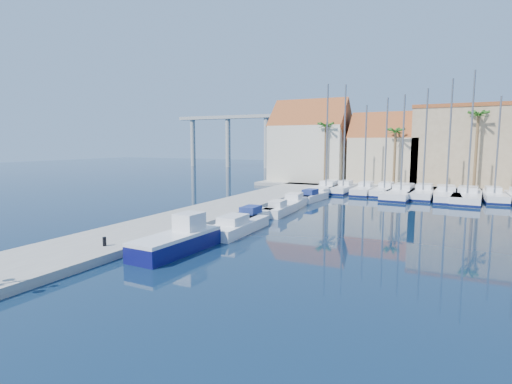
# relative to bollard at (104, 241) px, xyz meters

# --- Properties ---
(ground) EXTENTS (260.00, 260.00, 0.00)m
(ground) POSITION_rel_bollard_xyz_m (7.55, -0.18, -0.78)
(ground) COLOR black
(ground) RESTS_ON ground
(quay_west) EXTENTS (6.00, 77.00, 0.50)m
(quay_west) POSITION_rel_bollard_xyz_m (-1.45, 13.32, -0.53)
(quay_west) COLOR gray
(quay_west) RESTS_ON ground
(shore_north) EXTENTS (54.00, 16.00, 0.50)m
(shore_north) POSITION_rel_bollard_xyz_m (17.55, 47.82, -0.53)
(shore_north) COLOR gray
(shore_north) RESTS_ON ground
(bollard) EXTENTS (0.22, 0.22, 0.56)m
(bollard) POSITION_rel_bollard_xyz_m (0.00, 0.00, 0.00)
(bollard) COLOR black
(bollard) RESTS_ON quay_west
(fishing_boat) EXTENTS (2.49, 6.61, 2.28)m
(fishing_boat) POSITION_rel_bollard_xyz_m (3.74, 2.35, -0.02)
(fishing_boat) COLOR #0E0F51
(fishing_boat) RESTS_ON ground
(motorboat_west_0) EXTENTS (2.33, 6.94, 1.40)m
(motorboat_west_0) POSITION_rel_bollard_xyz_m (4.38, 8.71, -0.27)
(motorboat_west_0) COLOR white
(motorboat_west_0) RESTS_ON ground
(motorboat_west_1) EXTENTS (1.98, 5.72, 1.40)m
(motorboat_west_1) POSITION_rel_bollard_xyz_m (3.59, 13.08, -0.27)
(motorboat_west_1) COLOR white
(motorboat_west_1) RESTS_ON ground
(motorboat_west_2) EXTENTS (1.84, 5.34, 1.40)m
(motorboat_west_2) POSITION_rel_bollard_xyz_m (4.29, 17.29, -0.27)
(motorboat_west_2) COLOR white
(motorboat_west_2) RESTS_ON ground
(motorboat_west_3) EXTENTS (2.64, 6.59, 1.40)m
(motorboat_west_3) POSITION_rel_bollard_xyz_m (3.74, 23.11, -0.27)
(motorboat_west_3) COLOR white
(motorboat_west_3) RESTS_ON ground
(motorboat_west_4) EXTENTS (2.40, 5.91, 1.40)m
(motorboat_west_4) POSITION_rel_bollard_xyz_m (4.20, 27.41, -0.27)
(motorboat_west_4) COLOR white
(motorboat_west_4) RESTS_ON ground
(sailboat_0) EXTENTS (3.33, 10.37, 14.43)m
(sailboat_0) POSITION_rel_bollard_xyz_m (3.72, 35.63, -0.17)
(sailboat_0) COLOR white
(sailboat_0) RESTS_ON ground
(sailboat_1) EXTENTS (2.47, 8.24, 14.40)m
(sailboat_1) POSITION_rel_bollard_xyz_m (5.74, 36.78, -0.12)
(sailboat_1) COLOR white
(sailboat_1) RESTS_ON ground
(sailboat_2) EXTENTS (2.32, 8.47, 11.57)m
(sailboat_2) POSITION_rel_bollard_xyz_m (8.61, 36.36, -0.18)
(sailboat_2) COLOR white
(sailboat_2) RESTS_ON ground
(sailboat_3) EXTENTS (2.67, 8.70, 12.41)m
(sailboat_3) POSITION_rel_bollard_xyz_m (11.16, 36.60, -0.17)
(sailboat_3) COLOR white
(sailboat_3) RESTS_ON ground
(sailboat_4) EXTENTS (3.94, 11.71, 12.51)m
(sailboat_4) POSITION_rel_bollard_xyz_m (13.38, 35.06, -0.21)
(sailboat_4) COLOR white
(sailboat_4) RESTS_ON ground
(sailboat_5) EXTENTS (3.18, 10.10, 13.23)m
(sailboat_5) POSITION_rel_bollard_xyz_m (15.81, 36.28, -0.19)
(sailboat_5) COLOR white
(sailboat_5) RESTS_ON ground
(sailboat_6) EXTENTS (3.30, 11.04, 14.06)m
(sailboat_6) POSITION_rel_bollard_xyz_m (18.39, 35.27, -0.19)
(sailboat_6) COLOR white
(sailboat_6) RESTS_ON ground
(sailboat_7) EXTENTS (3.83, 11.52, 14.80)m
(sailboat_7) POSITION_rel_bollard_xyz_m (20.63, 35.04, -0.19)
(sailboat_7) COLOR white
(sailboat_7) RESTS_ON ground
(sailboat_8) EXTENTS (2.55, 8.64, 12.00)m
(sailboat_8) POSITION_rel_bollard_xyz_m (23.40, 36.55, -0.18)
(sailboat_8) COLOR white
(sailboat_8) RESTS_ON ground
(building_0) EXTENTS (12.30, 9.00, 13.50)m
(building_0) POSITION_rel_bollard_xyz_m (-2.45, 46.82, 5.74)
(building_0) COLOR beige
(building_0) RESTS_ON shore_north
(building_1) EXTENTS (10.30, 8.00, 11.00)m
(building_1) POSITION_rel_bollard_xyz_m (9.55, 46.82, 4.52)
(building_1) COLOR #CCB390
(building_1) RESTS_ON shore_north
(building_2) EXTENTS (14.20, 10.20, 11.50)m
(building_2) POSITION_rel_bollard_xyz_m (20.55, 47.82, 5.48)
(building_2) COLOR tan
(building_2) RESTS_ON shore_north
(palm_0) EXTENTS (2.60, 2.60, 10.15)m
(palm_0) POSITION_rel_bollard_xyz_m (1.55, 41.82, 8.30)
(palm_0) COLOR brown
(palm_0) RESTS_ON shore_north
(palm_1) EXTENTS (2.60, 2.60, 9.15)m
(palm_1) POSITION_rel_bollard_xyz_m (11.55, 41.82, 7.36)
(palm_1) COLOR brown
(palm_1) RESTS_ON shore_north
(palm_2) EXTENTS (2.60, 2.60, 11.15)m
(palm_2) POSITION_rel_bollard_xyz_m (21.55, 41.82, 9.24)
(palm_2) COLOR brown
(palm_2) RESTS_ON shore_north
(viaduct) EXTENTS (48.00, 2.20, 14.45)m
(viaduct) POSITION_rel_bollard_xyz_m (-31.52, 81.82, 9.47)
(viaduct) COLOR #9E9E99
(viaduct) RESTS_ON ground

